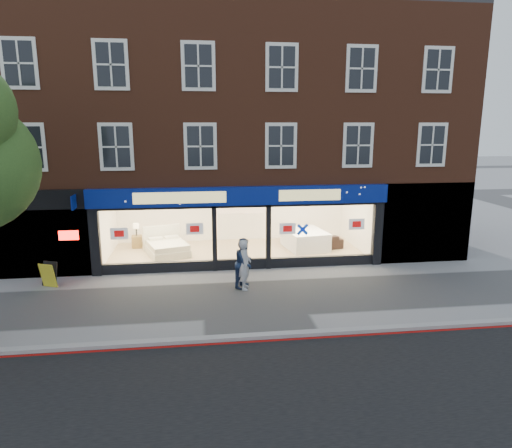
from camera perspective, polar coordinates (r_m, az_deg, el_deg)
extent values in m
plane|color=gray|center=(15.23, -0.64, -9.20)|extent=(120.00, 120.00, 0.00)
cube|color=#8C0A07|center=(12.43, 1.10, -14.42)|extent=(60.00, 0.10, 0.01)
cube|color=gray|center=(12.58, 0.97, -13.79)|extent=(60.00, 0.25, 0.12)
cube|color=tan|center=(20.16, -2.40, -3.58)|extent=(11.00, 4.50, 0.10)
cube|color=brown|center=(21.15, -3.00, 15.24)|extent=(19.00, 8.00, 6.70)
cube|color=#2D2D30|center=(21.60, -3.11, 24.56)|extent=(19.00, 8.00, 0.30)
cube|color=navy|center=(17.23, -1.79, 3.54)|extent=(11.40, 0.28, 0.70)
cube|color=black|center=(18.05, -1.79, -5.02)|extent=(11.00, 0.18, 0.40)
cube|color=black|center=(18.06, -19.46, -2.11)|extent=(0.35, 0.30, 2.60)
cube|color=black|center=(19.04, 14.90, -1.08)|extent=(0.35, 0.30, 2.60)
cube|color=white|center=(17.63, -12.37, -1.51)|extent=(4.20, 0.02, 2.10)
cube|color=white|center=(18.23, 8.42, -0.90)|extent=(4.20, 0.02, 2.10)
cube|color=white|center=(17.95, -1.87, -1.96)|extent=(1.80, 0.02, 2.10)
cube|color=silver|center=(22.05, -2.94, 1.15)|extent=(11.00, 0.20, 2.60)
cube|color=#FFEAC6|center=(19.61, -2.47, 3.60)|extent=(11.00, 4.50, 0.12)
cube|color=black|center=(18.77, -25.66, -1.00)|extent=(3.80, 0.60, 3.30)
cube|color=#FF140C|center=(18.11, -22.38, -1.32)|extent=(0.70, 0.04, 0.35)
cube|color=black|center=(19.94, 20.13, 0.20)|extent=(4.00, 0.40, 3.30)
cube|color=beige|center=(19.94, -10.97, -3.37)|extent=(2.05, 2.23, 0.32)
cube|color=beige|center=(19.86, -11.00, -2.60)|extent=(1.97, 2.14, 0.23)
cube|color=beige|center=(20.75, -11.70, -1.65)|extent=(1.59, 0.62, 1.10)
cube|color=beige|center=(20.37, -12.43, -1.80)|extent=(0.65, 0.46, 0.11)
cube|color=beige|center=(20.52, -10.57, -1.61)|extent=(0.65, 0.46, 0.11)
cube|color=brown|center=(21.40, -14.65, -2.14)|extent=(0.48, 0.48, 0.55)
cube|color=silver|center=(20.72, 6.14, -2.66)|extent=(1.93, 2.29, 0.27)
cube|color=silver|center=(20.65, 6.16, -1.94)|extent=(1.93, 2.29, 0.27)
cube|color=silver|center=(20.59, 6.18, -1.20)|extent=(1.93, 2.29, 0.27)
imported|color=black|center=(20.68, 7.87, -2.26)|extent=(2.21, 1.26, 0.61)
cube|color=gold|center=(17.61, -24.47, -5.79)|extent=(0.68, 0.57, 0.89)
imported|color=#B2B4BB|center=(15.75, -1.39, -5.07)|extent=(0.53, 0.71, 1.75)
imported|color=#182543|center=(15.93, -1.48, -4.87)|extent=(1.02, 1.08, 1.76)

